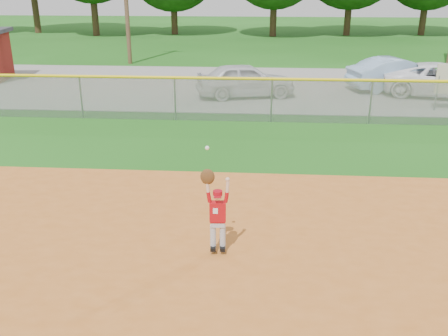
{
  "coord_description": "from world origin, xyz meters",
  "views": [
    {
      "loc": [
        -0.39,
        -6.81,
        4.69
      ],
      "look_at": [
        -1.08,
        2.55,
        1.1
      ],
      "focal_mm": 40.0,
      "sensor_mm": 36.0,
      "label": 1
    }
  ],
  "objects_px": {
    "ballplayer": "(216,210)",
    "car_white_a": "(245,80)",
    "car_white_b": "(444,80)",
    "car_blue": "(397,74)"
  },
  "relations": [
    {
      "from": "car_blue",
      "to": "car_white_b",
      "type": "height_order",
      "value": "car_blue"
    },
    {
      "from": "car_white_a",
      "to": "car_white_b",
      "type": "distance_m",
      "value": 8.26
    },
    {
      "from": "car_white_a",
      "to": "car_white_b",
      "type": "bearing_deg",
      "value": -99.34
    },
    {
      "from": "car_white_b",
      "to": "ballplayer",
      "type": "xyz_separation_m",
      "value": [
        -8.32,
        -13.4,
        0.17
      ]
    },
    {
      "from": "car_white_b",
      "to": "car_blue",
      "type": "bearing_deg",
      "value": 67.06
    },
    {
      "from": "car_white_a",
      "to": "car_blue",
      "type": "bearing_deg",
      "value": -88.71
    },
    {
      "from": "car_white_a",
      "to": "ballplayer",
      "type": "height_order",
      "value": "ballplayer"
    },
    {
      "from": "car_white_a",
      "to": "car_white_b",
      "type": "height_order",
      "value": "car_white_a"
    },
    {
      "from": "ballplayer",
      "to": "car_white_a",
      "type": "bearing_deg",
      "value": 89.61
    },
    {
      "from": "car_white_b",
      "to": "ballplayer",
      "type": "height_order",
      "value": "ballplayer"
    }
  ]
}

